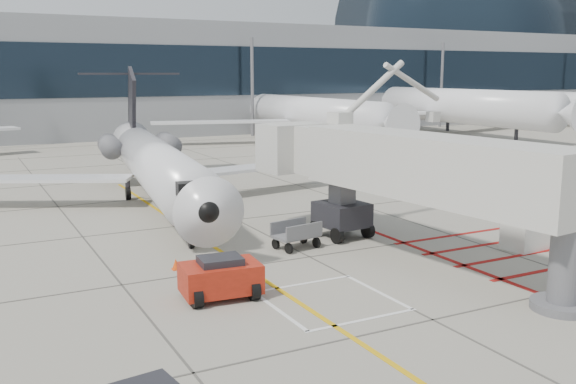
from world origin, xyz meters
TOP-DOWN VIEW (x-y plane):
  - ground_plane at (0.00, 0.00)m, footprint 260.00×260.00m
  - regional_jet at (-3.05, 14.80)m, footprint 28.12×33.53m
  - jet_bridge at (3.70, 0.74)m, footprint 10.38×18.54m
  - pushback_tug at (-5.23, 1.03)m, footprint 2.83×1.92m
  - baggage_cart at (0.15, 5.48)m, footprint 2.20×1.60m
  - ground_power_unit at (9.41, 0.71)m, footprint 2.42×1.55m
  - cone_nose at (-5.62, 4.92)m, footprint 0.32×0.32m
  - cone_side at (0.44, 6.67)m, footprint 0.35×0.35m
  - terminal_building at (10.00, 70.00)m, footprint 180.00×28.00m
  - terminal_glass_band at (10.00, 55.95)m, footprint 180.00×0.10m
  - terminal_dome at (70.00, 70.00)m, footprint 40.00×28.00m
  - bg_aircraft_c at (22.46, 46.00)m, footprint 34.04×37.83m
  - bg_aircraft_d at (43.10, 46.00)m, footprint 38.71×43.01m

SIDE VIEW (x-z plane):
  - ground_plane at x=0.00m, z-range 0.00..0.00m
  - cone_nose at x=-5.62m, z-range 0.00..0.45m
  - cone_side at x=0.44m, z-range 0.00..0.49m
  - baggage_cart at x=0.15m, z-range 0.00..1.27m
  - pushback_tug at x=-5.23m, z-range 0.00..1.57m
  - ground_power_unit at x=9.41m, z-range 0.00..1.83m
  - jet_bridge at x=3.70m, z-range 0.00..7.07m
  - regional_jet at x=-3.05m, z-range 0.00..8.00m
  - bg_aircraft_c at x=22.46m, z-range 0.00..11.35m
  - bg_aircraft_d at x=43.10m, z-range 0.00..12.90m
  - terminal_building at x=10.00m, z-range 0.00..14.00m
  - terminal_glass_band at x=10.00m, z-range 5.00..11.00m
  - terminal_dome at x=70.00m, z-range 0.00..28.00m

